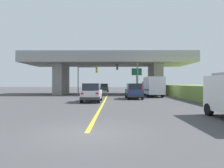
{
  "coord_description": "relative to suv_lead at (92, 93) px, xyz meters",
  "views": [
    {
      "loc": [
        1.08,
        -7.71,
        1.98
      ],
      "look_at": [
        0.86,
        16.19,
        1.95
      ],
      "focal_mm": 30.89,
      "sensor_mm": 36.0,
      "label": 1
    }
  ],
  "objects": [
    {
      "name": "box_truck",
      "position": [
        8.41,
        8.79,
        0.57
      ],
      "size": [
        2.33,
        6.96,
        2.99
      ],
      "color": "red",
      "rests_on": "ground"
    },
    {
      "name": "traffic_signal_farside",
      "position": [
        -2.65,
        12.27,
        2.57
      ],
      "size": [
        3.46,
        0.36,
        5.71
      ],
      "color": "slate",
      "rests_on": "ground"
    },
    {
      "name": "traffic_signal_nearside",
      "position": [
        5.24,
        11.47,
        2.85
      ],
      "size": [
        3.7,
        0.36,
        6.12
      ],
      "color": "slate",
      "rests_on": "ground"
    },
    {
      "name": "lane_divider_stripe",
      "position": [
        1.32,
        -0.26,
        -1.01
      ],
      "size": [
        0.2,
        26.09,
        0.01
      ],
      "primitive_type": "cube",
      "color": "yellow",
      "rests_on": "ground"
    },
    {
      "name": "suv_lead",
      "position": [
        0.0,
        0.0,
        0.0
      ],
      "size": [
        2.0,
        4.33,
        2.02
      ],
      "color": "silver",
      "rests_on": "ground"
    },
    {
      "name": "sedan_oncoming",
      "position": [
        0.14,
        25.41,
        0.0
      ],
      "size": [
        1.97,
        4.48,
        2.02
      ],
      "color": "#2D4C33",
      "rests_on": "ground"
    },
    {
      "name": "highway_sign",
      "position": [
        6.49,
        13.44,
        2.65
      ],
      "size": [
        1.84,
        0.17,
        4.91
      ],
      "color": "#56595E",
      "rests_on": "ground"
    },
    {
      "name": "ground",
      "position": [
        1.32,
        15.68,
        -1.01
      ],
      "size": [
        160.0,
        160.0,
        0.0
      ],
      "primitive_type": "plane",
      "color": "#424244"
    },
    {
      "name": "overpass_bridge",
      "position": [
        1.32,
        15.68,
        4.26
      ],
      "size": [
        30.53,
        9.94,
        7.53
      ],
      "color": "gray",
      "rests_on": "ground"
    },
    {
      "name": "suv_crossing",
      "position": [
        5.02,
        4.3,
        0.0
      ],
      "size": [
        2.08,
        4.44,
        2.02
      ],
      "rotation": [
        0.0,
        0.0,
        0.02
      ],
      "color": "navy",
      "rests_on": "ground"
    }
  ]
}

